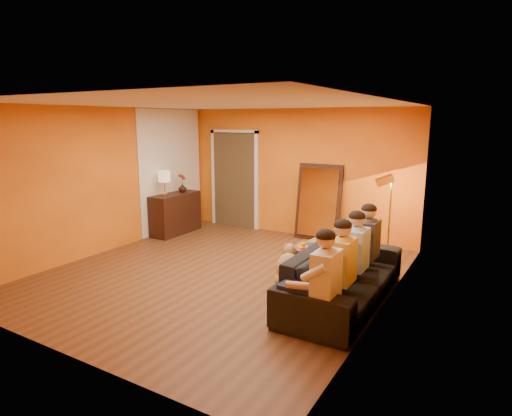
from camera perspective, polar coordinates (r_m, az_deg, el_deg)
The scene contains 27 objects.
room_shell at distance 6.78m, azimuth -3.11°, elevation 2.59°, with size 5.00×5.50×2.60m.
white_accent at distance 9.37m, azimuth -11.21°, elevation 4.91°, with size 0.02×1.90×2.58m, color white.
doorway_recess at distance 9.67m, azimuth -2.49°, elevation 3.82°, with size 1.06×0.30×2.10m, color #3F2D19.
door_jamb_left at distance 9.89m, azimuth -5.65°, elevation 3.95°, with size 0.08×0.06×2.20m, color white.
door_jamb_right at distance 9.27m, azimuth 0.08°, elevation 3.50°, with size 0.08×0.06×2.20m, color white.
door_header at distance 9.48m, azimuth -2.95°, elevation 10.16°, with size 1.22×0.06×0.08m, color white.
mirror_frame at distance 8.60m, azimuth 8.35°, elevation 0.77°, with size 0.92×0.06×1.52m, color #331811.
mirror_glass at distance 8.57m, azimuth 8.25°, elevation 0.73°, with size 0.78×0.02×1.36m, color white.
sideboard at distance 9.21m, azimuth -10.67°, elevation -0.72°, with size 0.44×1.18×0.85m, color #331811.
table_lamp at distance 8.87m, azimuth -12.10°, elevation 3.22°, with size 0.24×0.24×0.51m, color beige, non-canonical shape.
sofa at distance 5.81m, azimuth 11.62°, elevation -8.77°, with size 0.97×2.47×0.72m, color black.
coffee_table at distance 6.90m, azimuth 8.51°, elevation -6.68°, with size 0.62×1.22×0.42m, color brown, non-canonical shape.
floor_lamp at distance 7.53m, azimuth 17.38°, elevation -1.50°, with size 0.30×0.24×1.44m, color gold, non-canonical shape.
dog at distance 6.27m, azimuth 4.30°, elevation -7.54°, with size 0.34×0.52×0.62m, color #966D43, non-canonical shape.
person_far_left at distance 4.80m, azimuth 9.29°, elevation -9.96°, with size 0.70×0.44×1.22m, color beige, non-canonical shape.
person_mid_left at distance 5.29m, azimuth 11.47°, elevation -7.98°, with size 0.70×0.44×1.22m, color gold, non-canonical shape.
person_mid_right at distance 5.79m, azimuth 13.27°, elevation -6.34°, with size 0.70×0.44×1.22m, color #99BFED, non-canonical shape.
person_far_right at distance 6.29m, azimuth 14.76°, elevation -4.95°, with size 0.70×0.44×1.22m, color #2E2D32, non-canonical shape.
fruit_bowl at distance 6.46m, azimuth 6.26°, elevation -5.22°, with size 0.26×0.26×0.16m, color #C24487, non-canonical shape.
wine_bottle at distance 6.74m, azimuth 8.84°, elevation -3.91°, with size 0.07×0.07×0.31m, color black.
tumbler at distance 6.89m, azimuth 9.88°, elevation -4.49°, with size 0.11×0.11×0.10m, color #B27F3F.
laptop at distance 7.09m, azimuth 10.98°, elevation -4.39°, with size 0.30×0.19×0.02m, color black.
book_lower at distance 6.73m, azimuth 6.50°, elevation -5.15°, with size 0.16×0.22×0.02m, color #331811.
book_mid at distance 6.73m, azimuth 6.62°, elevation -4.98°, with size 0.18×0.24×0.02m, color #A61B13.
book_upper at distance 6.71m, azimuth 6.48°, elevation -4.84°, with size 0.18×0.24×0.02m, color black.
vase at distance 9.30m, azimuth -9.78°, elevation 2.67°, with size 0.17×0.17×0.18m, color #331811.
flowers at distance 9.27m, azimuth -9.83°, elevation 4.04°, with size 0.17×0.17×0.39m, color #A61B13, non-canonical shape.
Camera 1 is at (3.70, -5.21, 2.37)m, focal length 30.00 mm.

